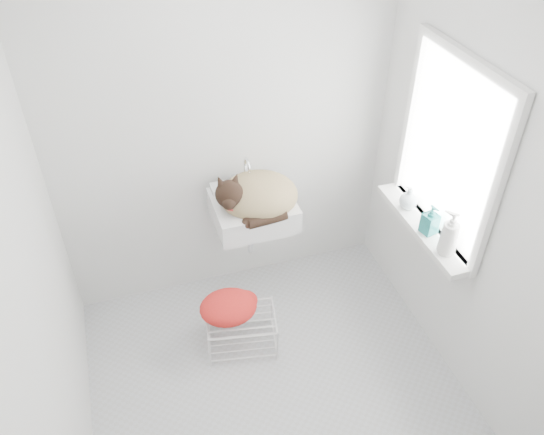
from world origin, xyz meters
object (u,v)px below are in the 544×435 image
object	(u,v)px
bottle_a	(445,252)
wire_rack	(242,328)
sink	(253,200)
bottle_c	(407,207)
cat	(255,196)
bottle_b	(428,232)

from	to	relation	value
bottle_a	wire_rack	bearing A→B (deg)	160.40
sink	bottle_a	xyz separation A→B (m)	(0.90, -0.80, 0.00)
wire_rack	bottle_c	distance (m)	1.31
sink	bottle_a	bearing A→B (deg)	-41.85
sink	cat	world-z (taller)	cat
wire_rack	bottle_c	size ratio (longest dim) A/B	2.94
bottle_b	bottle_c	world-z (taller)	bottle_b
bottle_a	bottle_c	xyz separation A→B (m)	(0.00, 0.44, 0.00)
cat	bottle_a	xyz separation A→B (m)	(0.89, -0.78, -0.04)
wire_rack	bottle_c	world-z (taller)	bottle_c
wire_rack	bottle_a	xyz separation A→B (m)	(1.11, -0.39, 0.70)
sink	bottle_c	xyz separation A→B (m)	(0.90, -0.36, 0.00)
bottle_b	cat	bearing A→B (deg)	146.10
wire_rack	bottle_a	distance (m)	1.37
bottle_a	bottle_b	xyz separation A→B (m)	(0.00, 0.19, 0.00)
wire_rack	bottle_c	bearing A→B (deg)	2.29
bottle_a	cat	bearing A→B (deg)	138.49
bottle_b	bottle_a	bearing A→B (deg)	-90.00
bottle_c	bottle_b	bearing A→B (deg)	-90.00
sink	bottle_b	bearing A→B (deg)	-34.41
cat	bottle_b	xyz separation A→B (m)	(0.89, -0.60, -0.04)
bottle_b	bottle_c	xyz separation A→B (m)	(0.00, 0.25, 0.00)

